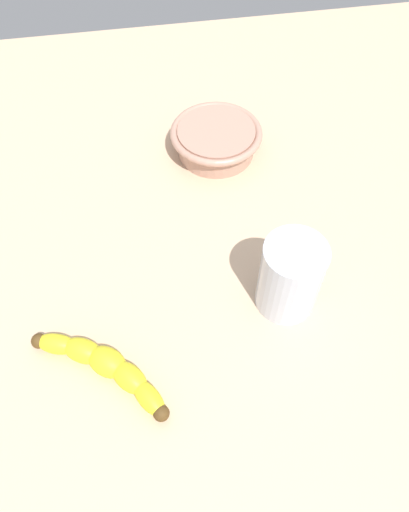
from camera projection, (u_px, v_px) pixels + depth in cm
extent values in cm
cube|color=#D2AE8B|center=(214.00, 256.00, 72.63)|extent=(120.00, 120.00, 3.00)
ellipsoid|color=yellow|center=(149.00, 398.00, 57.25)|extent=(4.89, 5.80, 2.55)
ellipsoid|color=yellow|center=(129.00, 378.00, 58.63)|extent=(5.73, 5.95, 3.05)
ellipsoid|color=yellow|center=(107.00, 362.00, 59.76)|extent=(6.30, 6.06, 3.54)
ellipsoid|color=yellow|center=(83.00, 351.00, 60.59)|extent=(6.06, 5.23, 3.05)
ellipsoid|color=yellow|center=(57.00, 344.00, 61.10)|extent=(5.79, 4.16, 2.55)
sphere|color=#513819|center=(161.00, 413.00, 56.23)|extent=(1.95, 1.95, 1.95)
sphere|color=#513819|center=(39.00, 341.00, 61.34)|extent=(1.95, 1.95, 1.95)
cylinder|color=silver|center=(290.00, 277.00, 62.05)|extent=(7.99, 7.99, 11.43)
cylinder|color=#DE9FA0|center=(289.00, 281.00, 62.82)|extent=(7.49, 7.49, 9.04)
cylinder|color=tan|center=(216.00, 141.00, 81.08)|extent=(12.73, 12.73, 4.69)
torus|color=tan|center=(216.00, 133.00, 79.64)|extent=(15.04, 15.04, 1.20)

